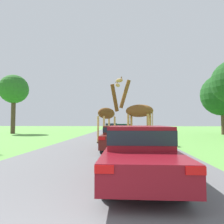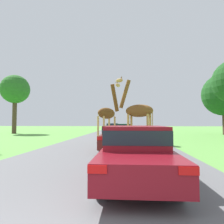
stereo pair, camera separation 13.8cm
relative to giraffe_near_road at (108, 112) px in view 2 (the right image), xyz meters
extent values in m
cube|color=#5B5B5E|center=(0.32, 16.04, -2.27)|extent=(7.86, 120.00, 0.00)
cylinder|color=tan|center=(0.03, 0.56, -1.30)|extent=(0.14, 0.14, 1.95)
cylinder|color=#2D2319|center=(0.03, 0.56, -2.23)|extent=(0.18, 0.18, 0.08)
cylinder|color=tan|center=(0.48, 0.27, -1.30)|extent=(0.14, 0.14, 1.95)
cylinder|color=#2D2319|center=(0.48, 0.27, -2.23)|extent=(0.18, 0.18, 0.08)
cylinder|color=tan|center=(-0.68, -0.60, -1.30)|extent=(0.14, 0.14, 1.95)
cylinder|color=#2D2319|center=(-0.68, -0.60, -2.23)|extent=(0.18, 0.18, 0.08)
cylinder|color=tan|center=(-0.23, -0.88, -1.30)|extent=(0.14, 0.14, 1.95)
cylinder|color=#2D2319|center=(-0.23, -0.88, -2.23)|extent=(0.18, 0.18, 0.08)
ellipsoid|color=brown|center=(-0.10, -0.16, -0.09)|extent=(1.55, 1.98, 0.83)
cylinder|color=brown|center=(0.46, 0.74, 1.18)|extent=(0.76, 0.98, 2.17)
ellipsoid|color=tan|center=(0.69, 1.13, 2.26)|extent=(0.50, 0.60, 0.30)
cylinder|color=tan|center=(-0.58, -0.94, -0.63)|extent=(0.05, 0.05, 1.07)
cone|color=brown|center=(0.55, 1.02, 2.49)|extent=(0.07, 0.07, 0.16)
cone|color=brown|center=(0.66, 0.95, 2.49)|extent=(0.07, 0.07, 0.16)
cylinder|color=tan|center=(1.50, -0.80, -1.24)|extent=(0.17, 0.17, 2.08)
cylinder|color=#2D2319|center=(1.50, -0.80, -2.23)|extent=(0.21, 0.21, 0.10)
cylinder|color=tan|center=(1.74, -0.21, -1.24)|extent=(0.17, 0.17, 2.08)
cylinder|color=#2D2319|center=(1.74, -0.21, -2.23)|extent=(0.21, 0.21, 0.10)
cylinder|color=tan|center=(2.82, -1.33, -1.24)|extent=(0.17, 0.17, 2.08)
cylinder|color=#2D2319|center=(2.82, -1.33, -2.23)|extent=(0.21, 0.21, 0.10)
cylinder|color=tan|center=(3.06, -0.74, -1.24)|extent=(0.17, 0.17, 2.08)
cylinder|color=#2D2319|center=(3.06, -0.74, -2.23)|extent=(0.21, 0.21, 0.10)
ellipsoid|color=brown|center=(2.28, -0.77, 0.05)|extent=(2.16, 1.45, 0.90)
cylinder|color=brown|center=(1.27, -0.36, 1.31)|extent=(0.95, 0.60, 2.11)
ellipsoid|color=tan|center=(0.86, -0.20, 2.37)|extent=(0.61, 0.43, 0.30)
cylinder|color=tan|center=(3.17, -1.13, -0.52)|extent=(0.06, 0.06, 1.14)
cone|color=brown|center=(0.99, -0.32, 2.60)|extent=(0.07, 0.07, 0.16)
cone|color=brown|center=(1.04, -0.20, 2.60)|extent=(0.07, 0.07, 0.16)
cube|color=maroon|center=(1.61, -9.50, -1.71)|extent=(1.70, 4.73, 0.54)
cube|color=maroon|center=(1.61, -9.50, -1.16)|extent=(1.53, 2.13, 0.56)
cube|color=#19232D|center=(1.61, -9.50, -1.13)|extent=(1.55, 2.15, 0.33)
cube|color=red|center=(0.91, -11.87, -1.52)|extent=(0.31, 0.03, 0.13)
cube|color=red|center=(2.31, -11.87, -1.52)|extent=(0.31, 0.03, 0.13)
cylinder|color=black|center=(0.93, -8.08, -1.92)|extent=(0.34, 0.71, 0.71)
cylinder|color=black|center=(2.29, -8.08, -1.92)|extent=(0.34, 0.71, 0.71)
cylinder|color=black|center=(0.93, -10.92, -1.92)|extent=(0.34, 0.71, 0.71)
cylinder|color=black|center=(2.29, -10.92, -1.92)|extent=(0.34, 0.71, 0.71)
cube|color=gray|center=(-0.76, 16.01, -1.74)|extent=(1.90, 3.98, 0.59)
cube|color=gray|center=(-0.76, 16.01, -1.16)|extent=(1.71, 1.79, 0.58)
cube|color=#19232D|center=(-0.76, 16.01, -1.13)|extent=(1.73, 1.81, 0.35)
cube|color=red|center=(-1.54, 14.01, -1.53)|extent=(0.34, 0.03, 0.14)
cube|color=red|center=(0.02, 14.01, -1.53)|extent=(0.34, 0.03, 0.14)
cylinder|color=black|center=(-1.52, 17.20, -1.99)|extent=(0.38, 0.57, 0.57)
cylinder|color=black|center=(0.00, 17.20, -1.99)|extent=(0.38, 0.57, 0.57)
cylinder|color=black|center=(-1.52, 14.82, -1.99)|extent=(0.38, 0.57, 0.57)
cylinder|color=black|center=(0.00, 14.82, -1.99)|extent=(0.38, 0.57, 0.57)
cube|color=#144C28|center=(1.11, 8.54, -1.72)|extent=(1.75, 4.55, 0.65)
cube|color=#144C28|center=(1.11, 8.54, -1.17)|extent=(1.57, 2.05, 0.45)
cube|color=#19232D|center=(1.11, 8.54, -1.15)|extent=(1.59, 2.07, 0.27)
cube|color=red|center=(0.39, 6.25, -1.49)|extent=(0.31, 0.03, 0.15)
cube|color=red|center=(1.82, 6.25, -1.49)|extent=(0.31, 0.03, 0.15)
cylinder|color=black|center=(0.41, 9.90, -2.00)|extent=(0.35, 0.56, 0.56)
cylinder|color=black|center=(1.81, 9.90, -2.00)|extent=(0.35, 0.56, 0.56)
cylinder|color=black|center=(0.41, 7.17, -2.00)|extent=(0.35, 0.56, 0.56)
cylinder|color=black|center=(1.81, 7.17, -2.00)|extent=(0.35, 0.56, 0.56)
cube|color=#561914|center=(0.94, -4.24, -1.71)|extent=(1.73, 3.96, 0.63)
cube|color=#561914|center=(0.94, -4.24, -1.18)|extent=(1.56, 1.78, 0.43)
cube|color=#19232D|center=(0.94, -4.24, -1.16)|extent=(1.57, 1.80, 0.26)
cube|color=red|center=(0.23, -6.23, -1.48)|extent=(0.31, 0.03, 0.15)
cube|color=red|center=(1.65, -6.23, -1.48)|extent=(0.31, 0.03, 0.15)
cylinder|color=black|center=(0.25, -3.05, -1.98)|extent=(0.35, 0.59, 0.59)
cylinder|color=black|center=(1.63, -3.05, -1.98)|extent=(0.35, 0.59, 0.59)
cylinder|color=black|center=(0.25, -5.43, -1.98)|extent=(0.35, 0.59, 0.59)
cylinder|color=black|center=(1.63, -5.43, -1.98)|extent=(0.35, 0.59, 0.59)
sphere|color=#194719|center=(13.46, 10.49, 2.69)|extent=(5.25, 5.25, 5.25)
cylinder|color=#4C3828|center=(-13.75, 10.98, 0.45)|extent=(0.57, 0.57, 5.46)
sphere|color=#286623|center=(-13.75, 10.98, 3.76)|extent=(3.86, 3.86, 3.86)
camera|label=1|loc=(1.23, -15.01, -0.78)|focal=32.00mm
camera|label=2|loc=(1.37, -15.00, -0.78)|focal=32.00mm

